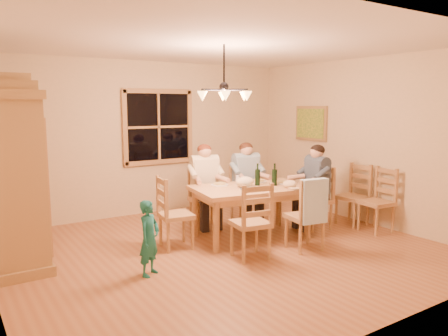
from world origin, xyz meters
TOP-DOWN VIEW (x-y plane):
  - floor at (0.00, 0.00)m, footprint 5.50×5.50m
  - ceiling at (0.00, 0.00)m, footprint 5.50×5.00m
  - wall_back at (0.00, 2.50)m, footprint 5.50×0.02m
  - wall_right at (2.75, 0.00)m, footprint 0.02×5.00m
  - window at (0.20, 2.47)m, footprint 1.30×0.06m
  - painting at (2.71, 1.20)m, footprint 0.06×0.78m
  - chandelier at (-0.00, 0.00)m, footprint 0.77×0.68m
  - armoire at (-2.42, 0.98)m, footprint 0.66×1.40m
  - dining_table at (0.64, 0.27)m, footprint 1.79×1.25m
  - chair_far_left at (0.36, 1.11)m, footprint 0.50×0.48m
  - chair_far_right at (1.08, 0.99)m, footprint 0.50×0.48m
  - chair_near_left at (0.12, -0.43)m, footprint 0.50×0.48m
  - chair_near_right at (0.93, -0.56)m, footprint 0.50×0.48m
  - chair_end_left at (-0.49, 0.45)m, footprint 0.48×0.50m
  - chair_end_right at (1.78, 0.10)m, footprint 0.48×0.50m
  - adult_woman at (0.36, 1.11)m, footprint 0.44×0.47m
  - adult_plaid_man at (1.08, 0.99)m, footprint 0.44×0.47m
  - adult_slate_man at (1.78, 0.10)m, footprint 0.47×0.44m
  - towel at (0.90, -0.75)m, footprint 0.39×0.16m
  - wine_bottle_a at (0.79, 0.31)m, footprint 0.08×0.08m
  - wine_bottle_b at (0.99, 0.16)m, footprint 0.08×0.08m
  - plate_woman at (0.32, 0.60)m, footprint 0.26×0.26m
  - plate_plaid at (0.98, 0.53)m, footprint 0.26×0.26m
  - plate_slate at (1.19, 0.22)m, footprint 0.26×0.26m
  - wine_glass_a at (0.57, 0.50)m, footprint 0.06×0.06m
  - wine_glass_b at (1.13, 0.33)m, footprint 0.06×0.06m
  - cap at (1.06, -0.11)m, footprint 0.20×0.20m
  - napkin at (0.47, 0.10)m, footprint 0.20×0.17m
  - cloth_bundle at (0.55, 0.30)m, footprint 0.28×0.22m
  - child at (-1.19, -0.26)m, footprint 0.38×0.35m
  - chair_spare_front at (2.45, -0.53)m, footprint 0.46×0.48m
  - chair_spare_back at (2.45, -0.07)m, footprint 0.44×0.46m

SIDE VIEW (x-z plane):
  - floor at x=0.00m, z-range 0.00..0.00m
  - chair_far_left at x=0.36m, z-range -0.19..0.80m
  - chair_far_right at x=1.08m, z-range -0.19..0.80m
  - chair_near_left at x=0.12m, z-range -0.19..0.80m
  - chair_near_right at x=0.93m, z-range -0.19..0.80m
  - chair_end_left at x=-0.49m, z-range -0.19..0.80m
  - chair_end_right at x=1.78m, z-range -0.19..0.80m
  - chair_spare_front at x=2.45m, z-range -0.19..0.80m
  - chair_spare_back at x=2.45m, z-range -0.19..0.80m
  - child at x=-1.19m, z-range 0.00..0.87m
  - dining_table at x=0.64m, z-range 0.27..1.03m
  - towel at x=0.90m, z-range 0.41..0.99m
  - plate_woman at x=0.32m, z-range 0.76..0.78m
  - plate_plaid at x=0.98m, z-range 0.76..0.78m
  - plate_slate at x=1.19m, z-range 0.76..0.78m
  - napkin at x=0.47m, z-range 0.76..0.79m
  - cap at x=1.06m, z-range 0.76..0.87m
  - wine_glass_a at x=0.57m, z-range 0.76..0.90m
  - wine_glass_b at x=1.13m, z-range 0.76..0.90m
  - cloth_bundle at x=0.55m, z-range 0.76..0.91m
  - adult_woman at x=0.36m, z-range 0.40..1.28m
  - adult_plaid_man at x=1.08m, z-range 0.40..1.28m
  - adult_slate_man at x=1.78m, z-range 0.40..1.28m
  - wine_bottle_a at x=0.79m, z-range 0.76..1.09m
  - wine_bottle_b at x=0.99m, z-range 0.76..1.09m
  - armoire at x=-2.42m, z-range -0.09..2.21m
  - wall_back at x=0.00m, z-range 0.00..2.70m
  - wall_right at x=2.75m, z-range 0.00..2.70m
  - window at x=0.20m, z-range 0.90..2.20m
  - painting at x=2.71m, z-range 1.28..1.92m
  - chandelier at x=0.00m, z-range 1.72..2.43m
  - ceiling at x=0.00m, z-range 2.69..2.71m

